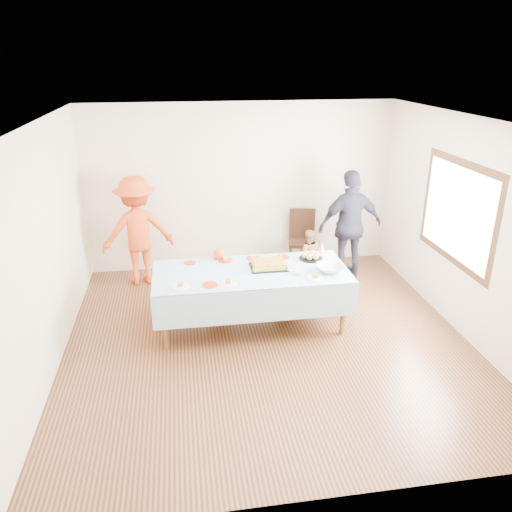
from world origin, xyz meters
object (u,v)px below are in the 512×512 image
(party_table, at_px, (251,275))
(dining_chair, at_px, (302,236))
(adult_left, at_px, (138,231))
(birthday_cake, at_px, (269,265))

(party_table, bearing_deg, dining_chair, 58.36)
(party_table, height_order, adult_left, adult_left)
(party_table, xyz_separation_m, adult_left, (-1.52, 1.62, 0.13))
(party_table, relative_size, adult_left, 1.47)
(party_table, bearing_deg, birthday_cake, 17.71)
(birthday_cake, distance_m, dining_chair, 1.98)
(birthday_cake, height_order, adult_left, adult_left)
(party_table, distance_m, dining_chair, 2.15)
(adult_left, bearing_deg, party_table, 121.88)
(dining_chair, bearing_deg, adult_left, -162.99)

